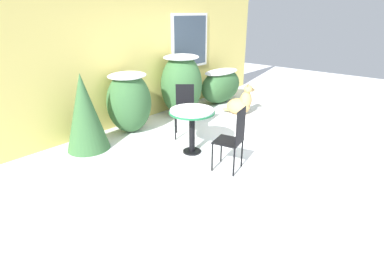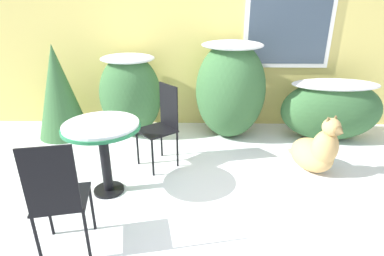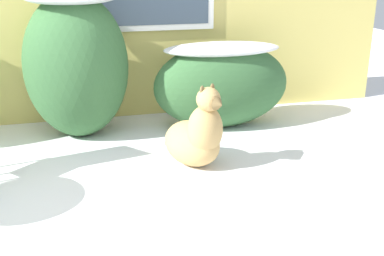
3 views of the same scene
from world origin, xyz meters
The scene contains 4 objects.
ground_plane centered at (0.00, 0.00, 0.00)m, with size 16.00×16.00×0.00m, color white.
shrub_middle centered at (0.51, 1.68, 0.72)m, with size 0.97×0.88×1.37m.
shrub_right centered at (1.92, 1.59, 0.46)m, with size 1.39×0.67×0.86m.
dog centered at (1.41, 0.65, 0.26)m, with size 0.59×0.70×0.72m.
Camera 3 is at (0.46, -2.91, 1.63)m, focal length 45.00 mm.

